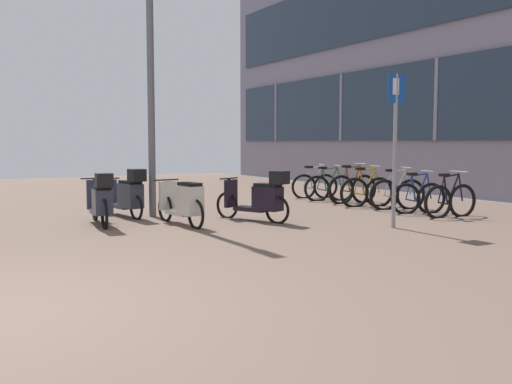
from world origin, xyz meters
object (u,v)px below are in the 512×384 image
Objects in this scene: bicycle_rack_02 at (397,194)px; scooter_near at (101,201)px; bicycle_rack_03 at (367,192)px; bicycle_rack_06 at (315,186)px; bicycle_rack_04 at (352,189)px; scooter_extra at (260,198)px; bicycle_rack_01 at (418,198)px; scooter_mid at (127,195)px; parking_sign at (395,134)px; bicycle_rack_00 at (450,201)px; bicycle_rack_05 at (329,188)px; scooter_far at (184,202)px; lamp_post at (150,41)px.

scooter_near is at bearing 173.19° from bicycle_rack_02.
bicycle_rack_06 is at bearing 86.28° from bicycle_rack_03.
bicycle_rack_06 is (-0.05, 1.53, -0.02)m from bicycle_rack_04.
scooter_extra reaches higher than bicycle_rack_03.
scooter_mid is (-5.53, 2.45, 0.12)m from bicycle_rack_01.
bicycle_rack_03 is 5.51m from scooter_mid.
bicycle_rack_03 is 0.49× the size of parking_sign.
bicycle_rack_00 is at bearing -82.41° from bicycle_rack_01.
scooter_mid is (-5.49, -0.61, 0.12)m from bicycle_rack_05.
bicycle_rack_06 is (0.15, 2.29, -0.02)m from bicycle_rack_03.
scooter_mid reaches higher than bicycle_rack_00.
scooter_mid is 1.04× the size of scooter_far.
scooter_mid reaches higher than scooter_far.
bicycle_rack_00 reaches higher than bicycle_rack_06.
bicycle_rack_02 is 1.06× the size of bicycle_rack_06.
scooter_far is at bearing -71.80° from scooter_mid.
bicycle_rack_06 is (-0.08, 3.06, -0.01)m from bicycle_rack_02.
bicycle_rack_03 is 0.93× the size of bicycle_rack_04.
bicycle_rack_00 is 1.02× the size of bicycle_rack_05.
lamp_post is (0.49, -0.15, 3.05)m from scooter_mid.
scooter_far is at bearing 170.95° from bicycle_rack_01.
scooter_near is (-6.39, -0.76, 0.10)m from bicycle_rack_04.
scooter_near is 0.96× the size of scooter_mid.
bicycle_rack_01 is 0.87× the size of bicycle_rack_04.
bicycle_rack_03 is (-0.23, 0.76, 0.00)m from bicycle_rack_02.
bicycle_rack_05 reaches higher than scooter_far.
bicycle_rack_04 is at bearing 16.42° from scooter_far.
scooter_extra is 0.26× the size of lamp_post.
bicycle_rack_05 is 4.26m from scooter_extra.
parking_sign is at bearing -122.46° from bicycle_rack_03.
lamp_post is (1.25, 0.77, 3.05)m from scooter_near.
bicycle_rack_06 reaches higher than scooter_far.
lamp_post reaches higher than scooter_mid.
bicycle_rack_03 is (-0.20, 2.29, 0.01)m from bicycle_rack_00.
bicycle_rack_05 is (-0.17, 2.29, -0.01)m from bicycle_rack_02.
scooter_mid is at bearing 163.52° from lamp_post.
scooter_far is 1.05× the size of scooter_extra.
scooter_extra is at bearing -48.14° from lamp_post.
bicycle_rack_02 is 1.00× the size of bicycle_rack_03.
scooter_far is at bearing 179.66° from bicycle_rack_02.
bicycle_rack_00 is 3.87m from scooter_extra.
scooter_near is at bearing 179.97° from bicycle_rack_03.
bicycle_rack_04 reaches higher than scooter_far.
lamp_post reaches higher than bicycle_rack_02.
lamp_post is (-4.94, 0.78, 3.15)m from bicycle_rack_03.
parking_sign is (1.63, -1.87, 1.20)m from scooter_extra.
lamp_post is (-5.14, 3.07, 3.16)m from bicycle_rack_00.
lamp_post is (-3.16, 3.58, 1.85)m from parking_sign.
scooter_mid is (-5.66, 1.69, 0.11)m from bicycle_rack_02.
bicycle_rack_01 is 3.82m from bicycle_rack_06.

